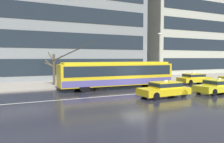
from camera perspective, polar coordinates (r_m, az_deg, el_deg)
name	(u,v)px	position (r m, az deg, el deg)	size (l,w,h in m)	color
ground_plane	(137,91)	(21.01, 6.51, -5.28)	(160.00, 160.00, 0.00)	#21212C
sidewalk_slab	(101,81)	(29.30, -2.92, -2.62)	(80.00, 10.00, 0.14)	gray
lane_centre_line	(143,93)	(20.00, 8.29, -5.73)	(72.00, 0.14, 0.01)	silver
trolleybus	(117,74)	(22.84, 1.44, -0.63)	(13.16, 2.76, 4.97)	yellow
taxi_oncoming_far	(218,86)	(21.96, 26.28, -3.39)	(4.47, 1.91, 1.39)	yellow
taxi_oncoming_near	(165,89)	(18.36, 13.74, -4.42)	(4.36, 1.88, 1.39)	yellow
taxi_ahead_of_bus	(194,78)	(29.23, 20.96, -1.62)	(4.43, 2.00, 1.39)	yellow
bus_shelter	(92,68)	(25.92, -5.37, 0.82)	(3.61, 1.88, 2.41)	gray
pedestrian_at_shelter	(143,70)	(26.93, 8.15, 0.34)	(1.43, 1.43, 1.97)	#4D4549
pedestrian_approaching_curb	(134,69)	(28.95, 5.85, 0.57)	(1.33, 1.33, 1.94)	#4C4B3A
pedestrian_walking_past	(95,72)	(25.15, -4.54, 0.00)	(1.29, 1.29, 1.96)	black
street_lamp	(160,53)	(28.27, 12.48, 4.83)	(0.60, 0.32, 6.29)	gray
street_tree_bare	(53,68)	(25.35, -15.23, 0.97)	(1.94, 1.37, 3.79)	brown
office_tower_corner_right	(190,3)	(52.97, 19.87, 16.69)	(23.95, 10.89, 30.86)	#B3B7A5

